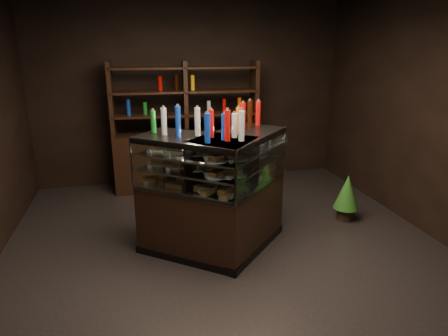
{
  "coord_description": "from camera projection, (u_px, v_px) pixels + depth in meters",
  "views": [
    {
      "loc": [
        -0.95,
        -4.04,
        2.27
      ],
      "look_at": [
        -0.06,
        -0.16,
        1.01
      ],
      "focal_mm": 32.0,
      "sensor_mm": 36.0,
      "label": 1
    }
  ],
  "objects": [
    {
      "name": "room_shell",
      "position": [
        226.0,
        75.0,
        4.05
      ],
      "size": [
        5.02,
        5.02,
        3.01
      ],
      "color": "black",
      "rests_on": "ground"
    },
    {
      "name": "bottles_top",
      "position": [
        217.0,
        122.0,
        4.14
      ],
      "size": [
        1.28,
        0.79,
        0.3
      ],
      "color": "#D8590A",
      "rests_on": "display_case"
    },
    {
      "name": "food_display",
      "position": [
        217.0,
        162.0,
        4.26
      ],
      "size": [
        1.46,
        0.93,
        0.42
      ],
      "color": "#B36F40",
      "rests_on": "display_case"
    },
    {
      "name": "back_shelving",
      "position": [
        187.0,
        151.0,
        6.32
      ],
      "size": [
        2.25,
        0.52,
        2.0
      ],
      "rotation": [
        0.0,
        0.0,
        -0.05
      ],
      "color": "black",
      "rests_on": "ground"
    },
    {
      "name": "display_case",
      "position": [
        217.0,
        212.0,
        4.45
      ],
      "size": [
        1.8,
        1.32,
        1.34
      ],
      "rotation": [
        0.0,
        0.0,
        0.08
      ],
      "color": "black",
      "rests_on": "ground"
    },
    {
      "name": "ground",
      "position": [
        226.0,
        246.0,
        4.64
      ],
      "size": [
        5.0,
        5.0,
        0.0
      ],
      "primitive_type": "plane",
      "color": "black",
      "rests_on": "ground"
    },
    {
      "name": "potted_conifer",
      "position": [
        347.0,
        191.0,
        5.22
      ],
      "size": [
        0.33,
        0.33,
        0.7
      ],
      "rotation": [
        0.0,
        0.0,
        0.19
      ],
      "color": "black",
      "rests_on": "ground"
    }
  ]
}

